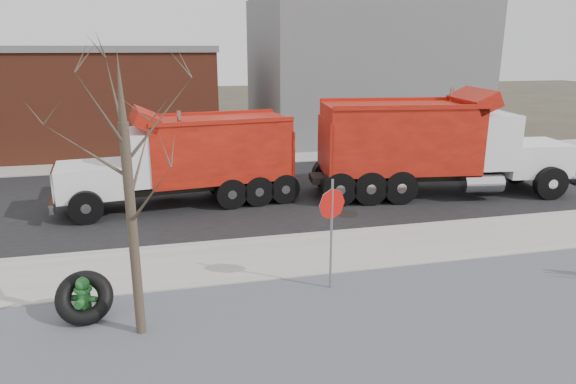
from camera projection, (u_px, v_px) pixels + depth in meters
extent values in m
plane|color=#383328|center=(278.00, 263.00, 12.84)|extent=(120.00, 120.00, 0.00)
cube|color=slate|center=(318.00, 336.00, 9.56)|extent=(60.00, 5.00, 0.03)
cube|color=#9E9B93|center=(275.00, 258.00, 13.06)|extent=(60.00, 2.50, 0.06)
cube|color=#9E9B93|center=(266.00, 239.00, 14.27)|extent=(60.00, 0.15, 0.11)
cube|color=black|center=(241.00, 194.00, 18.73)|extent=(60.00, 9.40, 0.02)
cube|color=#9E9B93|center=(223.00, 161.00, 24.05)|extent=(60.00, 2.00, 0.06)
cube|color=slate|center=(360.00, 68.00, 30.60)|extent=(12.00, 10.00, 8.00)
cube|color=brown|center=(11.00, 102.00, 25.82)|extent=(20.00, 8.00, 5.00)
cube|color=slate|center=(4.00, 48.00, 25.09)|extent=(20.20, 8.20, 0.30)
cylinder|color=#382D23|center=(133.00, 234.00, 9.14)|extent=(0.18, 0.18, 4.00)
cone|color=#382D23|center=(120.00, 85.00, 8.43)|extent=(0.14, 0.14, 1.20)
cylinder|color=#276836|center=(86.00, 318.00, 10.14)|extent=(0.49, 0.49, 0.07)
cylinder|color=#276836|center=(85.00, 303.00, 10.05)|extent=(0.26, 0.26, 0.67)
cylinder|color=#276836|center=(83.00, 289.00, 9.97)|extent=(0.33, 0.33, 0.06)
sphere|color=#276836|center=(82.00, 284.00, 9.94)|extent=(0.27, 0.27, 0.27)
cylinder|color=#276836|center=(82.00, 279.00, 9.91)|extent=(0.06, 0.06, 0.07)
cylinder|color=#276836|center=(75.00, 298.00, 10.05)|extent=(0.17, 0.16, 0.12)
cylinder|color=#276836|center=(93.00, 299.00, 10.00)|extent=(0.17, 0.16, 0.12)
cylinder|color=#276836|center=(79.00, 304.00, 9.85)|extent=(0.20, 0.18, 0.17)
torus|color=black|center=(84.00, 298.00, 10.03)|extent=(1.16, 0.99, 1.04)
cylinder|color=gray|center=(331.00, 236.00, 11.12)|extent=(0.05, 0.05, 2.52)
cylinder|color=red|center=(332.00, 204.00, 10.92)|extent=(0.65, 0.27, 0.68)
cube|color=black|center=(433.00, 175.00, 18.64)|extent=(9.04, 2.09, 0.23)
cube|color=white|center=(530.00, 157.00, 18.84)|extent=(2.56, 2.34, 1.16)
cube|color=silver|center=(557.00, 157.00, 18.95)|extent=(0.30, 1.83, 1.05)
cube|color=white|center=(482.00, 139.00, 18.45)|extent=(1.99, 2.62, 1.89)
cube|color=black|center=(504.00, 124.00, 18.38)|extent=(0.32, 2.09, 0.84)
cube|color=red|center=(399.00, 137.00, 18.11)|extent=(5.55, 3.19, 2.32)
cylinder|color=silver|center=(450.00, 122.00, 19.20)|extent=(0.17, 0.17, 2.53)
cylinder|color=black|center=(516.00, 168.00, 20.14)|extent=(1.19, 0.46, 1.16)
cylinder|color=black|center=(551.00, 183.00, 17.96)|extent=(1.19, 0.46, 1.16)
cylinder|color=black|center=(356.00, 173.00, 19.37)|extent=(1.19, 0.46, 1.16)
cylinder|color=black|center=(369.00, 187.00, 17.44)|extent=(1.19, 0.46, 1.16)
cube|color=black|center=(184.00, 187.00, 17.34)|extent=(7.64, 1.63, 0.20)
cube|color=white|center=(91.00, 180.00, 16.27)|extent=(2.23, 2.03, 1.02)
cube|color=silver|center=(55.00, 183.00, 15.92)|extent=(0.24, 1.62, 0.93)
cube|color=white|center=(151.00, 156.00, 16.70)|extent=(1.71, 2.29, 1.67)
cube|color=black|center=(126.00, 143.00, 16.33)|extent=(0.25, 1.85, 0.74)
cube|color=red|center=(218.00, 148.00, 17.39)|extent=(4.87, 2.72, 2.05)
cylinder|color=silver|center=(181.00, 146.00, 16.06)|extent=(0.14, 0.14, 2.23)
cylinder|color=black|center=(86.00, 208.00, 15.46)|extent=(1.05, 0.39, 1.02)
cylinder|color=black|center=(87.00, 191.00, 17.28)|extent=(1.05, 0.39, 1.02)
cylinder|color=black|center=(258.00, 190.00, 17.32)|extent=(1.05, 0.39, 1.02)
cylinder|color=black|center=(244.00, 178.00, 18.93)|extent=(1.05, 0.39, 1.02)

